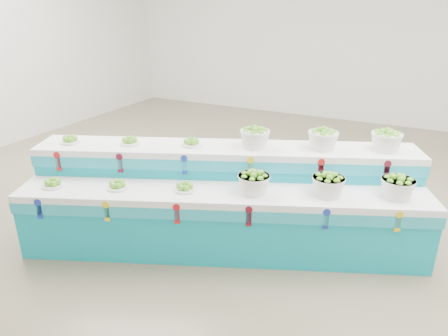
{
  "coord_description": "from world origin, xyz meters",
  "views": [
    {
      "loc": [
        1.88,
        -4.32,
        2.47
      ],
      "look_at": [
        0.11,
        -0.77,
        0.87
      ],
      "focal_mm": 32.91,
      "sensor_mm": 36.0,
      "label": 1
    }
  ],
  "objects": [
    {
      "name": "display_stand",
      "position": [
        0.11,
        -0.77,
        0.51
      ],
      "size": [
        4.26,
        2.58,
        1.02
      ],
      "primitive_type": null,
      "rotation": [
        0.0,
        0.0,
        0.39
      ],
      "color": "#0DA1B7",
      "rests_on": "ground"
    },
    {
      "name": "plate_upper_left",
      "position": [
        -1.6,
        -1.19,
        1.06
      ],
      "size": [
        0.29,
        0.29,
        0.09
      ],
      "primitive_type": "cylinder",
      "rotation": [
        0.0,
        0.0,
        0.39
      ],
      "color": "white",
      "rests_on": "display_stand"
    },
    {
      "name": "ground",
      "position": [
        0.0,
        0.0,
        0.0
      ],
      "size": [
        10.0,
        10.0,
        0.0
      ],
      "primitive_type": "plane",
      "color": "#6F624B",
      "rests_on": "ground"
    },
    {
      "name": "basket_upper_right",
      "position": [
        1.57,
        0.11,
        1.13
      ],
      "size": [
        0.42,
        0.42,
        0.23
      ],
      "primitive_type": null,
      "rotation": [
        0.0,
        0.0,
        0.39
      ],
      "color": "silver",
      "rests_on": "display_stand"
    },
    {
      "name": "plate_upper_mid",
      "position": [
        -0.97,
        -0.94,
        1.06
      ],
      "size": [
        0.29,
        0.29,
        0.09
      ],
      "primitive_type": "cylinder",
      "rotation": [
        0.0,
        0.0,
        0.39
      ],
      "color": "white",
      "rests_on": "display_stand"
    },
    {
      "name": "plate_lower_right",
      "position": [
        -0.14,
        -1.15,
        0.76
      ],
      "size": [
        0.29,
        0.29,
        0.09
      ],
      "primitive_type": "cylinder",
      "rotation": [
        0.0,
        0.0,
        0.39
      ],
      "color": "white",
      "rests_on": "display_stand"
    },
    {
      "name": "basket_upper_left",
      "position": [
        0.3,
        -0.41,
        1.13
      ],
      "size": [
        0.42,
        0.42,
        0.23
      ],
      "primitive_type": null,
      "rotation": [
        0.0,
        0.0,
        0.39
      ],
      "color": "silver",
      "rests_on": "display_stand"
    },
    {
      "name": "basket_lower_right",
      "position": [
        1.77,
        -0.37,
        0.83
      ],
      "size": [
        0.42,
        0.42,
        0.23
      ],
      "primitive_type": null,
      "rotation": [
        0.0,
        0.0,
        0.39
      ],
      "color": "silver",
      "rests_on": "display_stand"
    },
    {
      "name": "plate_lower_left",
      "position": [
        -1.4,
        -1.67,
        0.76
      ],
      "size": [
        0.29,
        0.29,
        0.09
      ],
      "primitive_type": "cylinder",
      "rotation": [
        0.0,
        0.0,
        0.39
      ],
      "color": "white",
      "rests_on": "display_stand"
    },
    {
      "name": "plate_upper_right",
      "position": [
        -0.34,
        -0.68,
        1.06
      ],
      "size": [
        0.29,
        0.29,
        0.09
      ],
      "primitive_type": "cylinder",
      "rotation": [
        0.0,
        0.0,
        0.39
      ],
      "color": "white",
      "rests_on": "display_stand"
    },
    {
      "name": "basket_lower_mid",
      "position": [
        1.16,
        -0.62,
        0.83
      ],
      "size": [
        0.42,
        0.42,
        0.23
      ],
      "primitive_type": null,
      "rotation": [
        0.0,
        0.0,
        0.39
      ],
      "color": "silver",
      "rests_on": "display_stand"
    },
    {
      "name": "back_wall",
      "position": [
        0.0,
        5.0,
        2.0
      ],
      "size": [
        10.0,
        0.0,
        10.0
      ],
      "primitive_type": "plane",
      "rotation": [
        1.57,
        0.0,
        0.0
      ],
      "color": "silver",
      "rests_on": "ground"
    },
    {
      "name": "basket_upper_mid",
      "position": [
        0.96,
        -0.14,
        1.13
      ],
      "size": [
        0.42,
        0.42,
        0.23
      ],
      "primitive_type": null,
      "rotation": [
        0.0,
        0.0,
        0.39
      ],
      "color": "silver",
      "rests_on": "display_stand"
    },
    {
      "name": "basket_lower_left",
      "position": [
        0.49,
        -0.89,
        0.83
      ],
      "size": [
        0.42,
        0.42,
        0.23
      ],
      "primitive_type": null,
      "rotation": [
        0.0,
        0.0,
        0.39
      ],
      "color": "silver",
      "rests_on": "display_stand"
    },
    {
      "name": "plate_lower_mid",
      "position": [
        -0.78,
        -1.41,
        0.76
      ],
      "size": [
        0.29,
        0.29,
        0.09
      ],
      "primitive_type": "cylinder",
      "rotation": [
        0.0,
        0.0,
        0.39
      ],
      "color": "white",
      "rests_on": "display_stand"
    }
  ]
}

